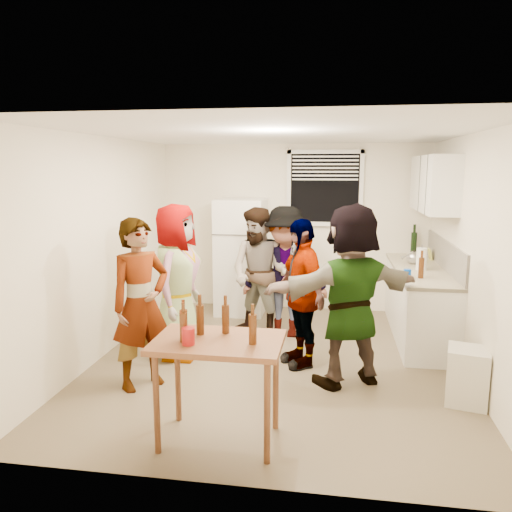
% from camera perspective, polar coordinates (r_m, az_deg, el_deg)
% --- Properties ---
extents(room, '(4.00, 4.50, 2.50)m').
position_cam_1_polar(room, '(5.73, 2.33, -11.97)').
color(room, white).
rests_on(room, ground).
extents(window, '(1.12, 0.10, 1.06)m').
position_cam_1_polar(window, '(7.50, 7.86, 7.68)').
color(window, white).
rests_on(window, room).
extents(refrigerator, '(0.70, 0.70, 1.70)m').
position_cam_1_polar(refrigerator, '(7.40, -1.71, -0.06)').
color(refrigerator, white).
rests_on(refrigerator, ground).
extents(counter_lower, '(0.60, 2.20, 0.86)m').
position_cam_1_polar(counter_lower, '(6.75, 18.09, -5.22)').
color(counter_lower, white).
rests_on(counter_lower, ground).
extents(countertop, '(0.64, 2.22, 0.04)m').
position_cam_1_polar(countertop, '(6.65, 18.30, -1.47)').
color(countertop, beige).
rests_on(countertop, counter_lower).
extents(backsplash, '(0.03, 2.20, 0.36)m').
position_cam_1_polar(backsplash, '(6.66, 20.81, 0.16)').
color(backsplash, '#BEB6AC').
rests_on(backsplash, countertop).
extents(upper_cabinets, '(0.34, 1.60, 0.70)m').
position_cam_1_polar(upper_cabinets, '(6.75, 19.63, 7.79)').
color(upper_cabinets, white).
rests_on(upper_cabinets, room).
extents(kettle, '(0.27, 0.23, 0.20)m').
position_cam_1_polar(kettle, '(6.89, 17.55, -0.87)').
color(kettle, silver).
rests_on(kettle, countertop).
extents(paper_towel, '(0.13, 0.13, 0.27)m').
position_cam_1_polar(paper_towel, '(6.51, 18.32, -1.52)').
color(paper_towel, white).
rests_on(paper_towel, countertop).
extents(wine_bottle, '(0.08, 0.08, 0.33)m').
position_cam_1_polar(wine_bottle, '(7.60, 17.52, 0.12)').
color(wine_bottle, black).
rests_on(wine_bottle, countertop).
extents(beer_bottle_counter, '(0.06, 0.06, 0.24)m').
position_cam_1_polar(beer_bottle_counter, '(6.03, 18.29, -2.41)').
color(beer_bottle_counter, '#47230C').
rests_on(beer_bottle_counter, countertop).
extents(blue_cup, '(0.08, 0.08, 0.11)m').
position_cam_1_polar(blue_cup, '(5.94, 16.87, -2.52)').
color(blue_cup, '#0443CB').
rests_on(blue_cup, countertop).
extents(picture_frame, '(0.02, 0.18, 0.15)m').
position_cam_1_polar(picture_frame, '(7.28, 19.26, 0.21)').
color(picture_frame, '#BEBD4D').
rests_on(picture_frame, countertop).
extents(trash_bin, '(0.43, 0.43, 0.53)m').
position_cam_1_polar(trash_bin, '(5.10, 22.98, -12.65)').
color(trash_bin, silver).
rests_on(trash_bin, ground).
extents(serving_table, '(1.00, 0.67, 0.84)m').
position_cam_1_polar(serving_table, '(4.27, -4.19, -20.19)').
color(serving_table, brown).
rests_on(serving_table, ground).
extents(beer_bottle_table, '(0.06, 0.06, 0.24)m').
position_cam_1_polar(beer_bottle_table, '(4.04, -6.37, -8.89)').
color(beer_bottle_table, '#47230C').
rests_on(beer_bottle_table, serving_table).
extents(red_cup, '(0.10, 0.10, 0.13)m').
position_cam_1_polar(red_cup, '(3.83, -7.72, -9.99)').
color(red_cup, maroon).
rests_on(red_cup, serving_table).
extents(guest_grey, '(1.81, 0.96, 0.56)m').
position_cam_1_polar(guest_grey, '(5.97, -8.85, -11.16)').
color(guest_grey, gray).
rests_on(guest_grey, ground).
extents(guest_stripe, '(1.69, 1.54, 0.40)m').
position_cam_1_polar(guest_stripe, '(5.29, -12.67, -14.20)').
color(guest_stripe, '#141933').
rests_on(guest_stripe, ground).
extents(guest_back_left, '(1.35, 1.84, 0.63)m').
position_cam_1_polar(guest_back_left, '(6.54, 0.43, -9.12)').
color(guest_back_left, brown).
rests_on(guest_back_left, ground).
extents(guest_back_right, '(1.13, 1.70, 0.62)m').
position_cam_1_polar(guest_back_right, '(6.59, 3.27, -8.98)').
color(guest_back_right, '#3E3F44').
rests_on(guest_back_right, ground).
extents(guest_black, '(1.88, 1.61, 0.40)m').
position_cam_1_polar(guest_black, '(5.70, 5.03, -12.15)').
color(guest_black, black).
rests_on(guest_black, ground).
extents(guest_orange, '(2.36, 2.41, 0.54)m').
position_cam_1_polar(guest_orange, '(5.31, 10.40, -14.00)').
color(guest_orange, '#E68F4B').
rests_on(guest_orange, ground).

